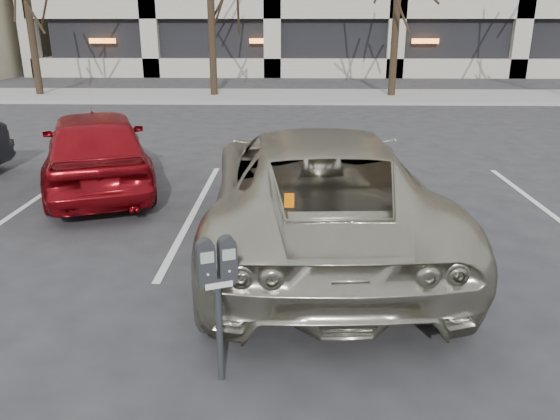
{
  "coord_description": "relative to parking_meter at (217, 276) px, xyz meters",
  "views": [
    {
      "loc": [
        0.17,
        -5.89,
        2.85
      ],
      "look_at": [
        0.04,
        -0.72,
        1.06
      ],
      "focal_mm": 35.0,
      "sensor_mm": 36.0,
      "label": 1
    }
  ],
  "objects": [
    {
      "name": "stall_lines",
      "position": [
        -0.98,
        4.32,
        -0.95
      ],
      "size": [
        16.9,
        5.2,
        0.0
      ],
      "color": "silver",
      "rests_on": "ground"
    },
    {
      "name": "parking_meter",
      "position": [
        0.0,
        0.0,
        0.0
      ],
      "size": [
        0.34,
        0.23,
        1.25
      ],
      "rotation": [
        0.0,
        0.0,
        0.37
      ],
      "color": "black",
      "rests_on": "ground"
    },
    {
      "name": "car_red",
      "position": [
        -2.88,
        5.45,
        -0.22
      ],
      "size": [
        3.15,
        4.66,
        1.47
      ],
      "primitive_type": "imported",
      "rotation": [
        0.0,
        0.0,
        3.5
      ],
      "color": "maroon",
      "rests_on": "ground"
    },
    {
      "name": "ground",
      "position": [
        0.42,
        2.02,
        -0.96
      ],
      "size": [
        140.0,
        140.0,
        0.0
      ],
      "primitive_type": "plane",
      "color": "#28282B",
      "rests_on": "ground"
    },
    {
      "name": "sidewalk",
      "position": [
        0.42,
        18.02,
        -0.9
      ],
      "size": [
        80.0,
        4.0,
        0.12
      ],
      "primitive_type": "cube",
      "color": "gray",
      "rests_on": "ground"
    },
    {
      "name": "suv_silver",
      "position": [
        0.9,
        2.91,
        -0.15
      ],
      "size": [
        2.98,
        5.93,
        1.62
      ],
      "rotation": [
        0.0,
        0.0,
        3.2
      ],
      "color": "#A6A38E",
      "rests_on": "ground"
    }
  ]
}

